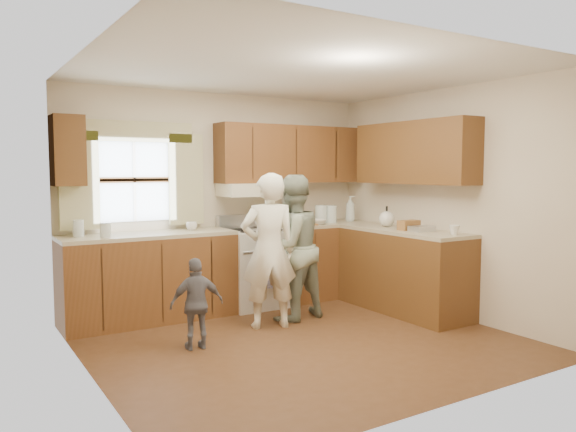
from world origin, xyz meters
TOP-DOWN VIEW (x-y plane):
  - room at (0.00, 0.00)m, footprint 3.80×3.80m
  - kitchen_fixtures at (0.61, 1.08)m, footprint 3.80×2.25m
  - stove at (0.30, 1.44)m, footprint 0.76×0.67m
  - woman_left at (-0.03, 0.57)m, footprint 0.66×0.53m
  - woman_right at (0.33, 0.71)m, footprint 0.84×0.70m
  - child at (-0.93, 0.29)m, footprint 0.51×0.27m

SIDE VIEW (x-z plane):
  - child at x=-0.93m, z-range 0.00..0.83m
  - stove at x=0.30m, z-range -0.07..1.00m
  - woman_right at x=0.33m, z-range 0.00..1.56m
  - woman_left at x=-0.03m, z-range 0.00..1.58m
  - kitchen_fixtures at x=0.61m, z-range -0.24..1.91m
  - room at x=0.00m, z-range -0.65..3.15m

